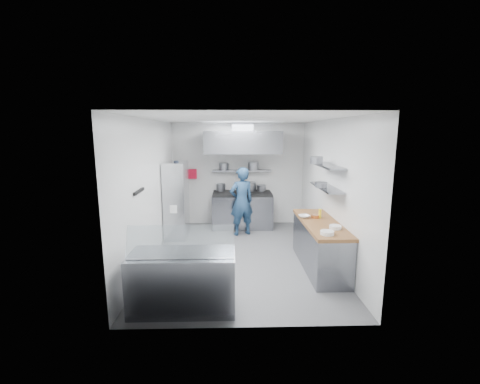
{
  "coord_description": "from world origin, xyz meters",
  "views": [
    {
      "loc": [
        -0.19,
        -6.34,
        2.54
      ],
      "look_at": [
        0.0,
        0.6,
        1.25
      ],
      "focal_mm": 24.0,
      "sensor_mm": 36.0,
      "label": 1
    }
  ],
  "objects_px": {
    "chef": "(242,201)",
    "display_case": "(183,281)",
    "gas_range": "(242,211)",
    "wire_rack": "(177,200)"
  },
  "relations": [
    {
      "from": "chef",
      "to": "display_case",
      "type": "height_order",
      "value": "chef"
    },
    {
      "from": "chef",
      "to": "wire_rack",
      "type": "bearing_deg",
      "value": -17.73
    },
    {
      "from": "chef",
      "to": "display_case",
      "type": "relative_size",
      "value": 1.14
    },
    {
      "from": "gas_range",
      "to": "wire_rack",
      "type": "distance_m",
      "value": 1.86
    },
    {
      "from": "gas_range",
      "to": "chef",
      "type": "bearing_deg",
      "value": -93.29
    },
    {
      "from": "chef",
      "to": "display_case",
      "type": "xyz_separation_m",
      "value": [
        -0.96,
        -3.44,
        -0.43
      ]
    },
    {
      "from": "wire_rack",
      "to": "display_case",
      "type": "bearing_deg",
      "value": -79.25
    },
    {
      "from": "display_case",
      "to": "chef",
      "type": "bearing_deg",
      "value": 74.43
    },
    {
      "from": "gas_range",
      "to": "display_case",
      "type": "relative_size",
      "value": 1.07
    },
    {
      "from": "display_case",
      "to": "gas_range",
      "type": "bearing_deg",
      "value": 76.34
    }
  ]
}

